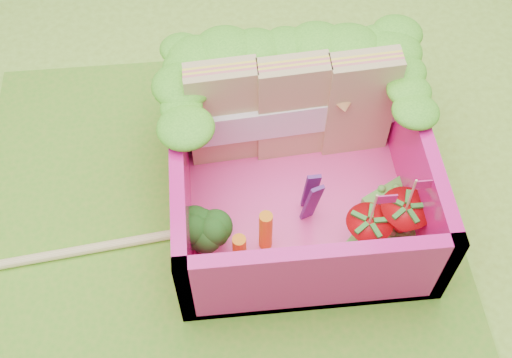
{
  "coord_description": "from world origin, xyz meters",
  "views": [
    {
      "loc": [
        0.04,
        -1.78,
        3.03
      ],
      "look_at": [
        0.23,
        0.13,
        0.28
      ],
      "focal_mm": 45.0,
      "sensor_mm": 36.0,
      "label": 1
    }
  ],
  "objects_px": {
    "broccoli": "(203,228)",
    "strawberry_right": "(402,221)",
    "chopsticks": "(41,257)",
    "bento_box": "(299,173)",
    "sandwich_stack": "(292,109)",
    "strawberry_left": "(367,233)"
  },
  "relations": [
    {
      "from": "bento_box",
      "to": "strawberry_left",
      "type": "xyz_separation_m",
      "value": [
        0.31,
        -0.34,
        -0.1
      ]
    },
    {
      "from": "bento_box",
      "to": "strawberry_left",
      "type": "distance_m",
      "value": 0.47
    },
    {
      "from": "strawberry_left",
      "to": "chopsticks",
      "type": "relative_size",
      "value": 0.22
    },
    {
      "from": "strawberry_left",
      "to": "broccoli",
      "type": "bearing_deg",
      "value": 174.54
    },
    {
      "from": "broccoli",
      "to": "strawberry_right",
      "type": "distance_m",
      "value": 1.02
    },
    {
      "from": "broccoli",
      "to": "strawberry_right",
      "type": "bearing_deg",
      "value": -1.51
    },
    {
      "from": "sandwich_stack",
      "to": "broccoli",
      "type": "bearing_deg",
      "value": -130.39
    },
    {
      "from": "bento_box",
      "to": "broccoli",
      "type": "distance_m",
      "value": 0.58
    },
    {
      "from": "strawberry_left",
      "to": "strawberry_right",
      "type": "distance_m",
      "value": 0.2
    },
    {
      "from": "sandwich_stack",
      "to": "bento_box",
      "type": "bearing_deg",
      "value": -90.76
    },
    {
      "from": "bento_box",
      "to": "sandwich_stack",
      "type": "relative_size",
      "value": 1.07
    },
    {
      "from": "strawberry_left",
      "to": "strawberry_right",
      "type": "relative_size",
      "value": 0.96
    },
    {
      "from": "bento_box",
      "to": "strawberry_right",
      "type": "xyz_separation_m",
      "value": [
        0.5,
        -0.29,
        -0.09
      ]
    },
    {
      "from": "bento_box",
      "to": "chopsticks",
      "type": "height_order",
      "value": "bento_box"
    },
    {
      "from": "strawberry_left",
      "to": "strawberry_right",
      "type": "xyz_separation_m",
      "value": [
        0.19,
        0.05,
        0.01
      ]
    },
    {
      "from": "strawberry_left",
      "to": "chopsticks",
      "type": "height_order",
      "value": "strawberry_left"
    },
    {
      "from": "sandwich_stack",
      "to": "strawberry_right",
      "type": "distance_m",
      "value": 0.83
    },
    {
      "from": "sandwich_stack",
      "to": "strawberry_left",
      "type": "distance_m",
      "value": 0.78
    },
    {
      "from": "bento_box",
      "to": "broccoli",
      "type": "height_order",
      "value": "bento_box"
    },
    {
      "from": "sandwich_stack",
      "to": "strawberry_right",
      "type": "relative_size",
      "value": 2.44
    },
    {
      "from": "strawberry_right",
      "to": "chopsticks",
      "type": "xyz_separation_m",
      "value": [
        -1.88,
        0.05,
        -0.16
      ]
    },
    {
      "from": "sandwich_stack",
      "to": "strawberry_left",
      "type": "bearing_deg",
      "value": -66.44
    }
  ]
}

